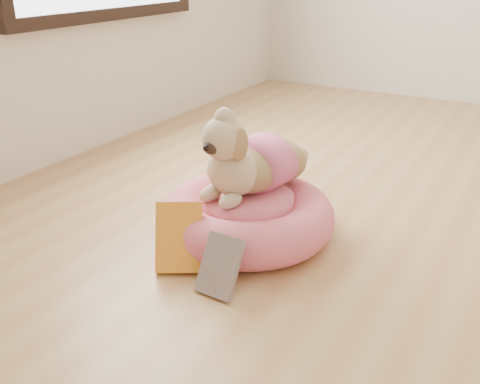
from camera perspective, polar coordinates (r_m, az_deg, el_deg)
The scene contains 4 objects.
pet_bed at distance 1.94m, azimuth 0.74°, elevation -2.56°, with size 0.63×0.63×0.16m.
dog at distance 1.88m, azimuth 1.02°, elevation 4.91°, with size 0.32×0.46×0.34m, color brown, non-canonical shape.
book_yellow at distance 1.74m, azimuth -6.51°, elevation -4.83°, with size 0.15×0.03×0.23m, color yellow.
book_white at distance 1.62m, azimuth -2.14°, elevation -7.86°, with size 0.12×0.02×0.19m, color silver.
Camera 1 is at (0.04, -1.76, 0.93)m, focal length 40.00 mm.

